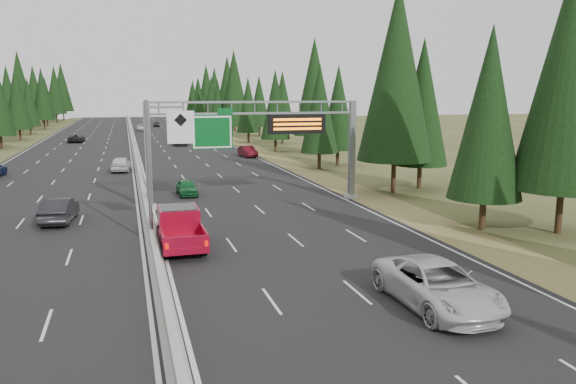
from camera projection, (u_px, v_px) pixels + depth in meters
The scene contains 17 objects.
road at pixel (134, 151), 83.64m from camera, with size 32.00×260.00×0.08m, color black.
shoulder_right at pixel (251, 148), 88.52m from camera, with size 3.60×260.00×0.06m, color olive.
shoulder_left at pixel (3, 154), 78.77m from camera, with size 3.60×260.00×0.06m, color #3B431F.
median_barrier at pixel (134, 148), 83.58m from camera, with size 0.70×260.00×0.85m.
sign_gantry at pixel (264, 136), 42.49m from camera, with size 16.75×0.98×7.80m.
hov_sign_pole at pixel (159, 161), 30.92m from camera, with size 2.80×0.50×8.00m.
tree_row_right at pixel (294, 91), 80.26m from camera, with size 10.81×238.59×18.38m.
silver_minivan at pixel (437, 285), 22.07m from camera, with size 2.98×6.45×1.79m, color silver.
red_pickup at pixel (180, 225), 31.11m from camera, with size 2.27×6.37×2.08m.
car_ahead_green at pixel (187, 187), 46.64m from camera, with size 1.54×3.82×1.30m, color #16612D.
car_ahead_dkred at pixel (248, 151), 75.17m from camera, with size 1.55×4.45×1.47m, color #4F0B14.
car_ahead_dkgrey at pixel (180, 140), 92.25m from camera, with size 2.24×5.52×1.60m, color black.
car_ahead_white at pixel (143, 127), 129.12m from camera, with size 2.62×5.67×1.58m, color white.
car_ahead_far at pixel (156, 124), 144.45m from camera, with size 1.61×4.01×1.37m, color black.
car_onc_near at pixel (59, 210), 36.75m from camera, with size 1.73×4.95×1.63m, color black.
car_onc_white at pixel (121, 164), 61.05m from camera, with size 1.91×4.75×1.62m, color silver.
car_onc_far at pixel (76, 138), 98.01m from camera, with size 2.41×5.22×1.45m, color black.
Camera 1 is at (-1.14, -6.55, 8.38)m, focal length 35.00 mm.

